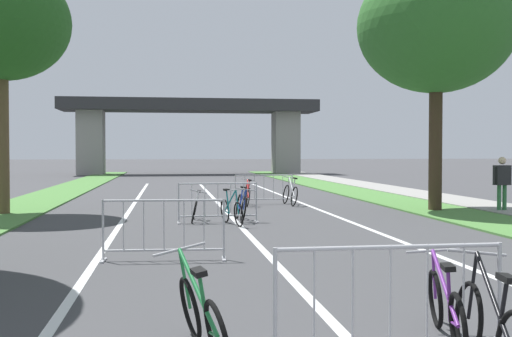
{
  "coord_description": "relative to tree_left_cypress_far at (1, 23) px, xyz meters",
  "views": [
    {
      "loc": [
        -1.76,
        -1.82,
        1.86
      ],
      "look_at": [
        0.83,
        16.54,
        1.36
      ],
      "focal_mm": 43.36,
      "sensor_mm": 36.0,
      "label": 1
    }
  ],
  "objects": [
    {
      "name": "bicycle_green_0",
      "position": [
        5.14,
        -13.38,
        -5.25
      ],
      "size": [
        0.7,
        1.63,
        0.98
      ],
      "rotation": [
        0.0,
        0.0,
        0.2
      ],
      "color": "black",
      "rests_on": "ground"
    },
    {
      "name": "grass_verge_right",
      "position": [
        13.23,
        7.25,
        -5.58
      ],
      "size": [
        2.34,
        59.63,
        0.05
      ],
      "primitive_type": "cube",
      "color": "#477A38",
      "rests_on": "ground"
    },
    {
      "name": "crowd_barrier_nearest",
      "position": [
        6.76,
        -13.82,
        -5.09
      ],
      "size": [
        2.11,
        0.46,
        1.05
      ],
      "rotation": [
        0.0,
        0.0,
        0.01
      ],
      "color": "#ADADB2",
      "rests_on": "ground"
    },
    {
      "name": "bicycle_white_6",
      "position": [
        5.54,
        -2.38,
        -5.26
      ],
      "size": [
        0.46,
        1.68,
        0.89
      ],
      "rotation": [
        0.0,
        0.0,
        3.07
      ],
      "color": "black",
      "rests_on": "ground"
    },
    {
      "name": "crowd_barrier_third",
      "position": [
        6.12,
        -2.84,
        -5.09
      ],
      "size": [
        2.12,
        0.52,
        1.05
      ],
      "rotation": [
        0.0,
        0.0,
        0.04
      ],
      "color": "#ADADB2",
      "rests_on": "ground"
    },
    {
      "name": "bicycle_blue_1",
      "position": [
        6.77,
        -2.47,
        -5.23
      ],
      "size": [
        0.52,
        1.75,
        0.93
      ],
      "rotation": [
        0.0,
        0.0,
        3.15
      ],
      "color": "black",
      "rests_on": "ground"
    },
    {
      "name": "bicycle_black_3",
      "position": [
        7.47,
        -14.21,
        -5.23
      ],
      "size": [
        0.57,
        1.7,
        0.99
      ],
      "rotation": [
        0.0,
        0.0,
        -0.15
      ],
      "color": "black",
      "rests_on": "ground"
    },
    {
      "name": "lane_stripe_right_lane",
      "position": [
        9.61,
        0.11,
        -5.6
      ],
      "size": [
        0.14,
        34.5,
        0.01
      ],
      "primitive_type": "cube",
      "color": "silver",
      "rests_on": "ground"
    },
    {
      "name": "overpass_bridge",
      "position": [
        6.61,
        32.14,
        -1.12
      ],
      "size": [
        20.8,
        4.29,
        6.11
      ],
      "color": "#2D2D30",
      "rests_on": "ground"
    },
    {
      "name": "tree_right_pine_far",
      "position": [
        13.07,
        -0.71,
        0.13
      ],
      "size": [
        4.88,
        4.88,
        7.83
      ],
      "color": "#3D2D1E",
      "rests_on": "ground"
    },
    {
      "name": "tree_left_cypress_far",
      "position": [
        0.0,
        0.0,
        0.0
      ],
      "size": [
        4.02,
        4.02,
        7.36
      ],
      "color": "brown",
      "rests_on": "ground"
    },
    {
      "name": "crowd_barrier_second",
      "position": [
        4.76,
        -8.33,
        -5.09
      ],
      "size": [
        2.13,
        0.56,
        1.05
      ],
      "rotation": [
        0.0,
        0.0,
        -0.06
      ],
      "color": "#ADADB2",
      "rests_on": "ground"
    },
    {
      "name": "bicycle_purple_2",
      "position": [
        7.51,
        -13.32,
        -5.26
      ],
      "size": [
        0.59,
        1.65,
        0.86
      ],
      "rotation": [
        0.0,
        0.0,
        -0.24
      ],
      "color": "black",
      "rests_on": "ground"
    },
    {
      "name": "grass_verge_left",
      "position": [
        -0.01,
        7.25,
        -5.58
      ],
      "size": [
        2.34,
        59.63,
        0.05
      ],
      "primitive_type": "cube",
      "color": "#477A38",
      "rests_on": "ground"
    },
    {
      "name": "crowd_barrier_fourth",
      "position": [
        8.18,
        2.65,
        -5.09
      ],
      "size": [
        2.12,
        0.5,
        1.05
      ],
      "rotation": [
        0.0,
        0.0,
        0.03
      ],
      "color": "#ADADB2",
      "rests_on": "ground"
    },
    {
      "name": "bicycle_red_4",
      "position": [
        7.51,
        2.09,
        -5.23
      ],
      "size": [
        0.46,
        1.69,
        0.93
      ],
      "rotation": [
        0.0,
        0.0,
        -0.03
      ],
      "color": "black",
      "rests_on": "ground"
    },
    {
      "name": "sidewalk_path_right",
      "position": [
        15.46,
        7.25,
        -5.57
      ],
      "size": [
        2.12,
        59.63,
        0.08
      ],
      "primitive_type": "cube",
      "color": "gray",
      "rests_on": "ground"
    },
    {
      "name": "bicycle_teal_5",
      "position": [
        6.41,
        -3.37,
        -5.24
      ],
      "size": [
        0.52,
        1.66,
        0.95
      ],
      "rotation": [
        0.0,
        0.0,
        3.38
      ],
      "color": "black",
      "rests_on": "ground"
    },
    {
      "name": "lane_stripe_center",
      "position": [
        6.61,
        0.11,
        -5.6
      ],
      "size": [
        0.14,
        34.5,
        0.01
      ],
      "primitive_type": "cube",
      "color": "silver",
      "rests_on": "ground"
    },
    {
      "name": "lane_stripe_left_lane",
      "position": [
        3.61,
        0.11,
        -5.6
      ],
      "size": [
        0.14,
        34.5,
        0.01
      ],
      "primitive_type": "cube",
      "color": "silver",
      "rests_on": "ground"
    },
    {
      "name": "pedestrian_waiting",
      "position": [
        14.92,
        -1.37,
        -4.57
      ],
      "size": [
        0.62,
        0.31,
        1.71
      ],
      "rotation": [
        0.0,
        0.0,
        3.2
      ],
      "color": "#33723F",
      "rests_on": "ground"
    },
    {
      "name": "bicycle_silver_7",
      "position": [
        9.03,
        2.1,
        -5.22
      ],
      "size": [
        0.43,
        1.78,
        0.99
      ],
      "rotation": [
        0.0,
        0.0,
        0.07
      ],
      "color": "black",
      "rests_on": "ground"
    }
  ]
}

